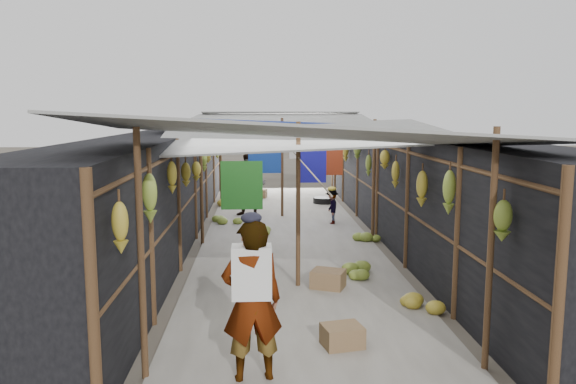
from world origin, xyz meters
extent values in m
plane|color=#6B6356|center=(0.00, 0.00, 0.00)|extent=(80.00, 80.00, 0.00)
cube|color=#9E998E|center=(0.00, 6.50, 0.01)|extent=(3.60, 16.00, 0.02)
cube|color=black|center=(-2.70, 6.50, 1.15)|extent=(1.40, 15.00, 2.30)
cube|color=black|center=(2.70, 6.50, 1.15)|extent=(1.40, 15.00, 2.30)
cube|color=#916849|center=(0.36, 0.65, 0.14)|extent=(0.52, 0.45, 0.27)
cube|color=#916849|center=(0.46, 2.87, 0.15)|extent=(0.61, 0.56, 0.30)
cube|color=#916849|center=(-0.59, 12.27, 0.14)|extent=(0.51, 0.45, 0.29)
cylinder|color=black|center=(1.34, 11.08, 0.10)|extent=(0.65, 0.65, 0.19)
imported|color=white|center=(-0.68, -0.10, 0.85)|extent=(0.67, 0.49, 1.69)
imported|color=#2139A9|center=(-0.81, 9.10, 0.85)|extent=(0.94, 0.80, 1.69)
imported|color=#4E4A43|center=(1.18, 7.93, 0.44)|extent=(0.35, 0.58, 0.87)
cylinder|color=brown|center=(-1.80, 0.00, 1.30)|extent=(0.07, 0.07, 2.60)
cylinder|color=brown|center=(1.80, 0.00, 1.30)|extent=(0.07, 0.07, 2.60)
cylinder|color=brown|center=(0.00, 3.00, 1.30)|extent=(0.07, 0.07, 2.60)
cylinder|color=brown|center=(-1.80, 6.00, 1.30)|extent=(0.07, 0.07, 2.60)
cylinder|color=brown|center=(1.80, 6.00, 1.30)|extent=(0.07, 0.07, 2.60)
cylinder|color=brown|center=(0.00, 9.00, 1.30)|extent=(0.07, 0.07, 2.60)
cylinder|color=brown|center=(-1.80, 12.00, 1.30)|extent=(0.07, 0.07, 2.60)
cylinder|color=brown|center=(1.80, 12.00, 1.30)|extent=(0.07, 0.07, 2.60)
cube|color=#979692|center=(0.00, 1.00, 2.50)|extent=(5.21, 3.19, 0.52)
cube|color=#979692|center=(0.20, 4.20, 2.35)|extent=(5.23, 3.73, 0.50)
cube|color=navy|center=(-0.10, 7.50, 2.45)|extent=(5.40, 3.60, 0.41)
cube|color=#979692|center=(0.00, 10.80, 2.55)|extent=(5.37, 3.66, 0.27)
cube|color=#979692|center=(0.10, 13.20, 2.65)|extent=(5.00, 1.99, 0.24)
cylinder|color=brown|center=(-2.00, 6.50, 2.05)|extent=(0.06, 15.00, 0.06)
cylinder|color=brown|center=(2.00, 6.50, 2.05)|extent=(0.06, 15.00, 0.06)
cylinder|color=gray|center=(0.00, 6.50, 2.05)|extent=(0.02, 15.00, 0.02)
cube|color=white|center=(0.52, 9.50, 1.77)|extent=(0.60, 0.03, 0.55)
cube|color=navy|center=(-0.44, 9.96, 1.75)|extent=(0.65, 0.03, 0.60)
cube|color=#1E1BB2|center=(0.41, 5.09, 1.72)|extent=(0.55, 0.03, 0.65)
cube|color=#236822|center=(-0.85, 2.43, 1.70)|extent=(0.60, 0.03, 0.70)
cube|color=#9E3418|center=(0.88, 5.92, 1.75)|extent=(0.50, 0.03, 0.60)
cube|color=#183EA0|center=(-0.48, 6.36, 1.75)|extent=(0.70, 0.03, 0.60)
ellipsoid|color=gold|center=(-1.88, -0.46, 1.69)|extent=(0.15, 0.13, 0.50)
ellipsoid|color=olive|center=(-1.88, 0.96, 1.74)|extent=(0.18, 0.15, 0.60)
ellipsoid|color=gold|center=(-1.88, 2.66, 1.79)|extent=(0.15, 0.12, 0.49)
ellipsoid|color=gold|center=(-1.88, 4.22, 1.66)|extent=(0.17, 0.14, 0.44)
ellipsoid|color=gold|center=(-1.88, 5.86, 1.55)|extent=(0.19, 0.16, 0.41)
ellipsoid|color=olive|center=(-1.88, 7.48, 1.62)|extent=(0.15, 0.13, 0.53)
ellipsoid|color=gold|center=(-1.88, 8.53, 1.70)|extent=(0.19, 0.17, 0.45)
ellipsoid|color=olive|center=(-1.88, 10.17, 1.80)|extent=(0.16, 0.13, 0.44)
ellipsoid|color=olive|center=(-1.88, 11.70, 1.58)|extent=(0.14, 0.12, 0.55)
ellipsoid|color=gold|center=(-1.88, 13.13, 1.51)|extent=(0.20, 0.17, 0.49)
ellipsoid|color=olive|center=(1.88, -0.07, 1.64)|extent=(0.19, 0.16, 0.44)
ellipsoid|color=olive|center=(1.88, 1.56, 1.70)|extent=(0.17, 0.15, 0.60)
ellipsoid|color=gold|center=(1.88, 2.79, 1.58)|extent=(0.18, 0.15, 0.57)
ellipsoid|color=gold|center=(1.88, 4.46, 1.61)|extent=(0.15, 0.12, 0.51)
ellipsoid|color=gold|center=(1.88, 5.35, 1.81)|extent=(0.20, 0.17, 0.39)
ellipsoid|color=olive|center=(1.88, 6.98, 1.54)|extent=(0.14, 0.12, 0.51)
ellipsoid|color=olive|center=(1.88, 8.49, 1.75)|extent=(0.19, 0.16, 0.40)
ellipsoid|color=gold|center=(1.88, 10.38, 1.61)|extent=(0.18, 0.16, 0.58)
ellipsoid|color=olive|center=(1.88, 11.57, 1.72)|extent=(0.17, 0.14, 0.41)
ellipsoid|color=olive|center=(1.88, 13.18, 1.63)|extent=(0.18, 0.15, 0.45)
ellipsoid|color=olive|center=(-0.41, 6.93, 0.13)|extent=(0.52, 0.44, 0.26)
ellipsoid|color=olive|center=(0.85, 3.39, 0.18)|extent=(0.71, 0.60, 0.35)
ellipsoid|color=gold|center=(-1.57, 10.98, 0.18)|extent=(0.71, 0.60, 0.35)
ellipsoid|color=olive|center=(-1.36, 8.11, 0.18)|extent=(0.72, 0.61, 0.36)
ellipsoid|color=olive|center=(1.70, 5.88, 0.13)|extent=(0.52, 0.44, 0.26)
ellipsoid|color=gold|center=(1.55, 1.75, 0.17)|extent=(0.68, 0.58, 0.34)
camera|label=1|loc=(-0.60, -5.58, 2.74)|focal=35.00mm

